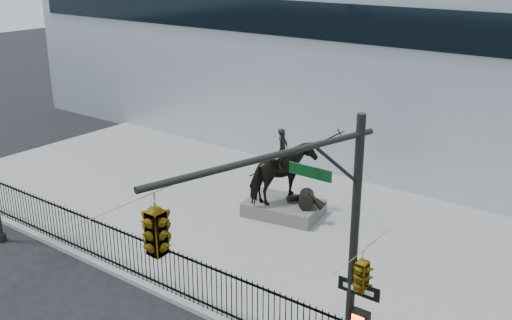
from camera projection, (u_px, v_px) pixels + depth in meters
The scene contains 7 objects.
ground at pixel (129, 310), 17.43m from camera, with size 120.00×120.00×0.00m, color black.
plaza at pixel (270, 224), 22.67m from camera, with size 30.00×12.00×0.15m, color gray.
building at pixel (417, 60), 30.98m from camera, with size 44.00×14.00×9.00m, color silver.
picket_fence at pixel (158, 265), 18.07m from camera, with size 22.10×0.10×1.50m.
statue_plinth at pixel (284, 208), 23.27m from camera, with size 2.84×1.95×0.53m, color #56534F.
equestrian_statue at pixel (286, 175), 22.79m from camera, with size 3.59×2.55×3.08m.
traffic_signal_right at pixel (269, 251), 10.63m from camera, with size 2.17×6.86×7.00m.
Camera 1 is at (12.00, -9.71, 9.92)m, focal length 42.00 mm.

